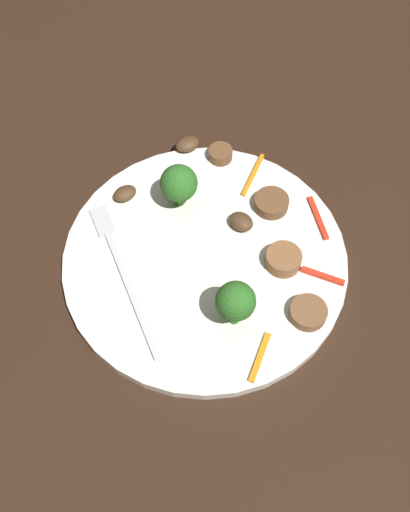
{
  "coord_description": "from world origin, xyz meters",
  "views": [
    {
      "loc": [
        -0.21,
        0.21,
        0.5
      ],
      "look_at": [
        0.0,
        0.0,
        0.01
      ],
      "focal_mm": 40.56,
      "sensor_mm": 36.0,
      "label": 1
    }
  ],
  "objects_px": {
    "sausage_slice_3": "(308,313)",
    "mushroom_0": "(125,193)",
    "plate": "(205,259)",
    "mushroom_1": "(240,221)",
    "pepper_strip_2": "(260,357)",
    "broccoli_floret_0": "(179,183)",
    "broccoli_floret_1": "(236,302)",
    "pepper_strip_3": "(318,218)",
    "sausage_slice_2": "(220,154)",
    "sausage_slice_1": "(283,259)",
    "sausage_slice_0": "(271,203)",
    "mushroom_2": "(187,144)",
    "pepper_strip_0": "(323,276)",
    "pepper_strip_1": "(253,175)",
    "fork": "(121,266)"
  },
  "relations": [
    {
      "from": "pepper_strip_0",
      "to": "pepper_strip_2",
      "type": "distance_m",
      "value": 0.1
    },
    {
      "from": "mushroom_0",
      "to": "pepper_strip_0",
      "type": "xyz_separation_m",
      "value": [
        -0.21,
        -0.07,
        -0.0
      ]
    },
    {
      "from": "plate",
      "to": "sausage_slice_1",
      "type": "xyz_separation_m",
      "value": [
        -0.06,
        -0.05,
        0.01
      ]
    },
    {
      "from": "plate",
      "to": "pepper_strip_3",
      "type": "relative_size",
      "value": 5.27
    },
    {
      "from": "mushroom_0",
      "to": "sausage_slice_1",
      "type": "bearing_deg",
      "value": -161.82
    },
    {
      "from": "plate",
      "to": "mushroom_1",
      "type": "xyz_separation_m",
      "value": [
        0.0,
        -0.05,
        0.01
      ]
    },
    {
      "from": "plate",
      "to": "broccoli_floret_0",
      "type": "bearing_deg",
      "value": -22.92
    },
    {
      "from": "broccoli_floret_0",
      "to": "sausage_slice_3",
      "type": "relative_size",
      "value": 1.52
    },
    {
      "from": "mushroom_1",
      "to": "sausage_slice_3",
      "type": "bearing_deg",
      "value": 165.44
    },
    {
      "from": "sausage_slice_1",
      "to": "pepper_strip_1",
      "type": "bearing_deg",
      "value": -32.39
    },
    {
      "from": "plate",
      "to": "broccoli_floret_0",
      "type": "xyz_separation_m",
      "value": [
        0.06,
        -0.03,
        0.04
      ]
    },
    {
      "from": "broccoli_floret_0",
      "to": "pepper_strip_1",
      "type": "xyz_separation_m",
      "value": [
        -0.03,
        -0.08,
        -0.03
      ]
    },
    {
      "from": "sausage_slice_2",
      "to": "mushroom_0",
      "type": "xyz_separation_m",
      "value": [
        0.03,
        0.11,
        0.0
      ]
    },
    {
      "from": "sausage_slice_0",
      "to": "mushroom_0",
      "type": "relative_size",
      "value": 1.41
    },
    {
      "from": "fork",
      "to": "plate",
      "type": "bearing_deg",
      "value": -104.04
    },
    {
      "from": "sausage_slice_2",
      "to": "pepper_strip_1",
      "type": "bearing_deg",
      "value": -171.43
    },
    {
      "from": "broccoli_floret_1",
      "to": "sausage_slice_0",
      "type": "relative_size",
      "value": 1.57
    },
    {
      "from": "sausage_slice_0",
      "to": "mushroom_0",
      "type": "xyz_separation_m",
      "value": [
        0.12,
        0.1,
        -0.0
      ]
    },
    {
      "from": "sausage_slice_1",
      "to": "pepper_strip_2",
      "type": "distance_m",
      "value": 0.1
    },
    {
      "from": "mushroom_1",
      "to": "mushroom_2",
      "type": "distance_m",
      "value": 0.12
    },
    {
      "from": "sausage_slice_3",
      "to": "mushroom_0",
      "type": "bearing_deg",
      "value": 7.62
    },
    {
      "from": "sausage_slice_1",
      "to": "pepper_strip_0",
      "type": "distance_m",
      "value": 0.04
    },
    {
      "from": "pepper_strip_0",
      "to": "pepper_strip_3",
      "type": "height_order",
      "value": "pepper_strip_0"
    },
    {
      "from": "mushroom_0",
      "to": "sausage_slice_0",
      "type": "bearing_deg",
      "value": -139.6
    },
    {
      "from": "fork",
      "to": "broccoli_floret_0",
      "type": "xyz_separation_m",
      "value": [
        0.01,
        -0.09,
        0.03
      ]
    },
    {
      "from": "mushroom_1",
      "to": "broccoli_floret_0",
      "type": "bearing_deg",
      "value": 21.58
    },
    {
      "from": "sausage_slice_0",
      "to": "mushroom_2",
      "type": "height_order",
      "value": "same"
    },
    {
      "from": "pepper_strip_1",
      "to": "sausage_slice_0",
      "type": "bearing_deg",
      "value": 157.62
    },
    {
      "from": "plate",
      "to": "mushroom_0",
      "type": "bearing_deg",
      "value": 4.17
    },
    {
      "from": "plate",
      "to": "pepper_strip_3",
      "type": "height_order",
      "value": "pepper_strip_3"
    },
    {
      "from": "sausage_slice_3",
      "to": "sausage_slice_2",
      "type": "bearing_deg",
      "value": -22.64
    },
    {
      "from": "sausage_slice_3",
      "to": "pepper_strip_2",
      "type": "distance_m",
      "value": 0.06
    },
    {
      "from": "sausage_slice_1",
      "to": "pepper_strip_2",
      "type": "height_order",
      "value": "sausage_slice_1"
    },
    {
      "from": "broccoli_floret_1",
      "to": "pepper_strip_1",
      "type": "bearing_deg",
      "value": -53.35
    },
    {
      "from": "sausage_slice_3",
      "to": "broccoli_floret_1",
      "type": "bearing_deg",
      "value": 48.5
    },
    {
      "from": "mushroom_0",
      "to": "pepper_strip_3",
      "type": "relative_size",
      "value": 0.47
    },
    {
      "from": "sausage_slice_3",
      "to": "mushroom_2",
      "type": "xyz_separation_m",
      "value": [
        0.23,
        -0.06,
        0.0
      ]
    },
    {
      "from": "fork",
      "to": "sausage_slice_0",
      "type": "xyz_separation_m",
      "value": [
        -0.06,
        -0.16,
        0.0
      ]
    },
    {
      "from": "sausage_slice_2",
      "to": "sausage_slice_3",
      "type": "bearing_deg",
      "value": 157.36
    },
    {
      "from": "sausage_slice_0",
      "to": "mushroom_1",
      "type": "height_order",
      "value": "mushroom_1"
    },
    {
      "from": "broccoli_floret_1",
      "to": "mushroom_1",
      "type": "height_order",
      "value": "broccoli_floret_1"
    },
    {
      "from": "pepper_strip_3",
      "to": "sausage_slice_2",
      "type": "bearing_deg",
      "value": 5.53
    },
    {
      "from": "mushroom_0",
      "to": "pepper_strip_0",
      "type": "height_order",
      "value": "mushroom_0"
    },
    {
      "from": "broccoli_floret_1",
      "to": "mushroom_2",
      "type": "height_order",
      "value": "broccoli_floret_1"
    },
    {
      "from": "plate",
      "to": "mushroom_2",
      "type": "height_order",
      "value": "mushroom_2"
    },
    {
      "from": "sausage_slice_0",
      "to": "pepper_strip_0",
      "type": "bearing_deg",
      "value": 163.18
    },
    {
      "from": "mushroom_2",
      "to": "pepper_strip_3",
      "type": "height_order",
      "value": "mushroom_2"
    },
    {
      "from": "fork",
      "to": "mushroom_1",
      "type": "bearing_deg",
      "value": -89.56
    },
    {
      "from": "mushroom_0",
      "to": "pepper_strip_2",
      "type": "height_order",
      "value": "mushroom_0"
    },
    {
      "from": "broccoli_floret_0",
      "to": "pepper_strip_1",
      "type": "relative_size",
      "value": 0.89
    }
  ]
}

